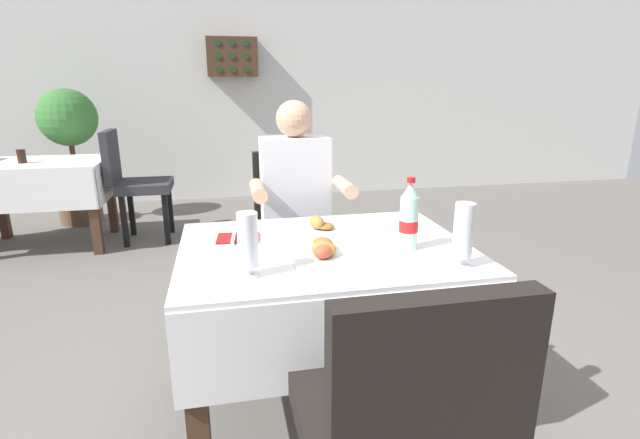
% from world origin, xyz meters
% --- Properties ---
extents(ground_plane, '(11.00, 11.00, 0.00)m').
position_xyz_m(ground_plane, '(0.00, 0.00, 0.00)').
color(ground_plane, '#66605B').
extents(back_wall, '(11.00, 0.12, 2.74)m').
position_xyz_m(back_wall, '(0.00, 4.08, 1.37)').
color(back_wall, silver).
rests_on(back_wall, ground).
extents(main_dining_table, '(1.11, 0.84, 0.73)m').
position_xyz_m(main_dining_table, '(0.04, -0.00, 0.56)').
color(main_dining_table, white).
rests_on(main_dining_table, ground).
extents(chair_far_diner_seat, '(0.44, 0.50, 0.97)m').
position_xyz_m(chair_far_diner_seat, '(0.04, 0.81, 0.55)').
color(chair_far_diner_seat, black).
rests_on(chair_far_diner_seat, ground).
extents(chair_near_camera_side, '(0.44, 0.50, 0.97)m').
position_xyz_m(chair_near_camera_side, '(0.04, -0.81, 0.55)').
color(chair_near_camera_side, black).
rests_on(chair_near_camera_side, ground).
extents(seated_diner_far, '(0.50, 0.46, 1.26)m').
position_xyz_m(seated_diner_far, '(0.04, 0.70, 0.71)').
color(seated_diner_far, '#282D42').
rests_on(seated_diner_far, ground).
extents(plate_near_camera, '(0.24, 0.24, 0.06)m').
position_xyz_m(plate_near_camera, '(0.01, -0.13, 0.75)').
color(plate_near_camera, white).
rests_on(plate_near_camera, main_dining_table).
extents(plate_far_diner, '(0.25, 0.25, 0.07)m').
position_xyz_m(plate_far_diner, '(0.07, 0.19, 0.75)').
color(plate_far_diner, white).
rests_on(plate_far_diner, main_dining_table).
extents(beer_glass_left, '(0.07, 0.07, 0.22)m').
position_xyz_m(beer_glass_left, '(-0.27, -0.24, 0.85)').
color(beer_glass_left, white).
rests_on(beer_glass_left, main_dining_table).
extents(beer_glass_middle, '(0.07, 0.07, 0.22)m').
position_xyz_m(beer_glass_middle, '(0.46, -0.30, 0.84)').
color(beer_glass_middle, white).
rests_on(beer_glass_middle, main_dining_table).
extents(cola_bottle_primary, '(0.07, 0.07, 0.28)m').
position_xyz_m(cola_bottle_primary, '(0.34, -0.10, 0.85)').
color(cola_bottle_primary, silver).
rests_on(cola_bottle_primary, main_dining_table).
extents(napkin_cutlery_set, '(0.18, 0.19, 0.01)m').
position_xyz_m(napkin_cutlery_set, '(-0.29, 0.16, 0.73)').
color(napkin_cutlery_set, maroon).
rests_on(napkin_cutlery_set, main_dining_table).
extents(background_dining_table, '(1.04, 0.73, 0.73)m').
position_xyz_m(background_dining_table, '(-1.83, 2.51, 0.55)').
color(background_dining_table, white).
rests_on(background_dining_table, ground).
extents(background_chair_right, '(0.50, 0.44, 0.97)m').
position_xyz_m(background_chair_right, '(-1.10, 2.51, 0.55)').
color(background_chair_right, '#2D2D33').
rests_on(background_chair_right, ground).
extents(background_table_tumbler, '(0.06, 0.06, 0.11)m').
position_xyz_m(background_table_tumbler, '(-1.91, 2.45, 0.78)').
color(background_table_tumbler, black).
rests_on(background_table_tumbler, background_dining_table).
extents(potted_plant_corner, '(0.54, 0.54, 1.31)m').
position_xyz_m(potted_plant_corner, '(-1.76, 3.24, 0.80)').
color(potted_plant_corner, brown).
rests_on(potted_plant_corner, ground).
extents(wall_bottle_rack, '(0.56, 0.21, 0.42)m').
position_xyz_m(wall_bottle_rack, '(-0.17, 3.92, 1.64)').
color(wall_bottle_rack, '#472D1E').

